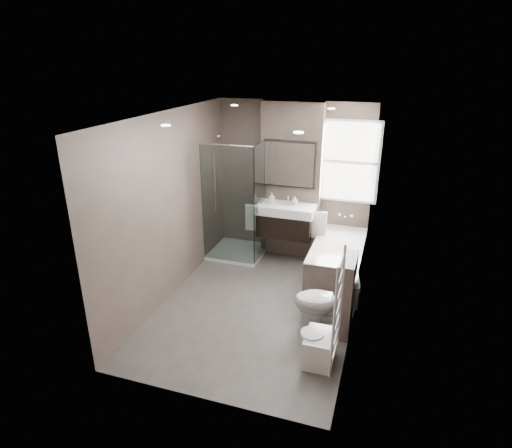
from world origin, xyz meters
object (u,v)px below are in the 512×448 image
at_px(toilet, 325,302).
at_px(vanity, 285,220).
at_px(bidet, 319,347).
at_px(bathtub, 337,259).

bearing_deg(toilet, vanity, -161.42).
bearing_deg(toilet, bidet, -6.55).
distance_m(bathtub, toilet, 1.42).
relative_size(bathtub, bidet, 3.44).
relative_size(vanity, bathtub, 0.59).
xyz_separation_m(bathtub, toilet, (0.05, -1.42, 0.07)).
bearing_deg(vanity, bathtub, -19.37).
bearing_deg(vanity, bidet, -66.99).
height_order(vanity, toilet, vanity).
bearing_deg(bathtub, vanity, 160.63).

